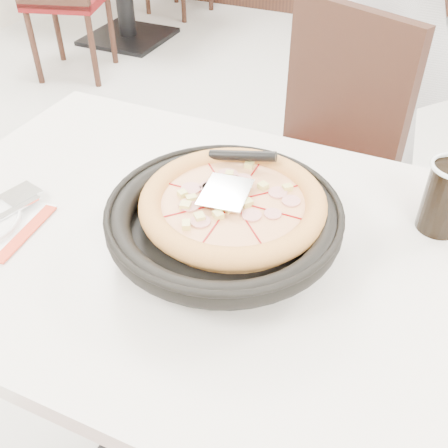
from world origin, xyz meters
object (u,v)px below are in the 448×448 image
at_px(main_table, 214,361).
at_px(pizza_pan, 224,228).
at_px(pizza, 233,211).
at_px(chair_far, 294,184).
at_px(cola_glass, 446,199).

xyz_separation_m(main_table, pizza_pan, (0.03, -0.01, 0.42)).
bearing_deg(pizza, pizza_pan, -97.65).
relative_size(main_table, chair_far, 1.26).
distance_m(chair_far, pizza_pan, 0.69).
relative_size(pizza, cola_glass, 2.25).
bearing_deg(chair_far, cola_glass, 157.97).
distance_m(main_table, pizza_pan, 0.42).
bearing_deg(chair_far, main_table, 115.53).
height_order(pizza_pan, pizza, pizza).
distance_m(main_table, cola_glass, 0.61).
bearing_deg(main_table, chair_far, 91.24).
distance_m(pizza_pan, cola_glass, 0.40).
height_order(pizza, cola_glass, cola_glass).
relative_size(chair_far, cola_glass, 7.31).
distance_m(main_table, chair_far, 0.62).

